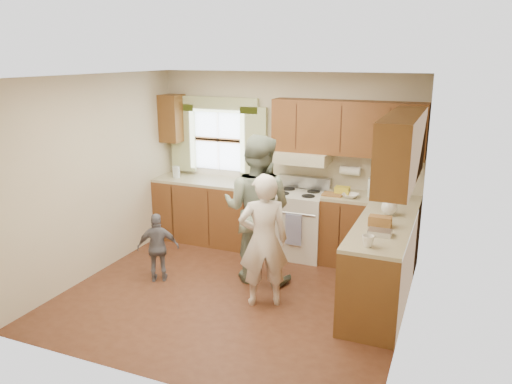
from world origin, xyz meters
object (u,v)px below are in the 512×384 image
at_px(stove, 298,223).
at_px(child, 158,248).
at_px(woman_right, 257,209).
at_px(woman_left, 264,240).

distance_m(stove, child, 1.98).
bearing_deg(stove, woman_right, -102.83).
distance_m(woman_left, child, 1.45).
relative_size(stove, woman_left, 0.71).
bearing_deg(woman_right, woman_left, 117.70).
bearing_deg(stove, woman_left, -86.55).
height_order(stove, woman_right, woman_right).
distance_m(woman_left, woman_right, 0.67).
bearing_deg(woman_right, stove, -103.65).
xyz_separation_m(stove, woman_right, (-0.22, -0.96, 0.45)).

